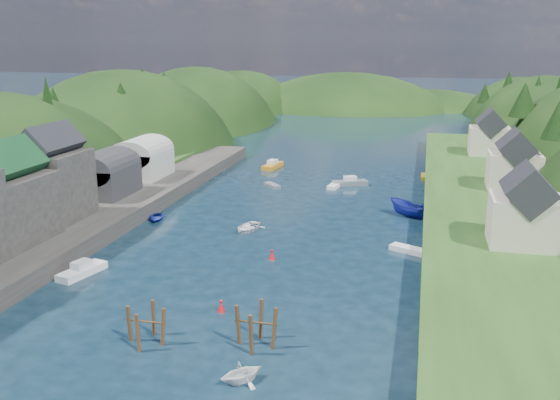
% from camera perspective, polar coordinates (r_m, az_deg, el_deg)
% --- Properties ---
extents(ground, '(600.00, 600.00, 0.00)m').
position_cam_1_polar(ground, '(97.01, 2.96, 0.89)').
color(ground, black).
rests_on(ground, ground).
extents(hillside_left, '(44.00, 245.56, 52.00)m').
position_cam_1_polar(hillside_left, '(136.47, -14.04, 1.01)').
color(hillside_left, black).
rests_on(hillside_left, ground).
extents(far_hills, '(103.00, 68.00, 44.00)m').
position_cam_1_polar(far_hills, '(219.95, 9.06, 5.55)').
color(far_hills, black).
rests_on(far_hills, ground).
extents(hill_trees, '(89.90, 145.94, 12.39)m').
position_cam_1_polar(hill_trees, '(108.75, 4.61, 8.31)').
color(hill_trees, black).
rests_on(hill_trees, ground).
extents(quay_left, '(12.00, 110.00, 2.00)m').
position_cam_1_polar(quay_left, '(77.90, -18.89, -2.56)').
color(quay_left, '#2D2B28').
rests_on(quay_left, ground).
extents(terrace_left_grass, '(12.00, 110.00, 2.50)m').
position_cam_1_polar(terrace_left_grass, '(81.70, -23.08, -1.99)').
color(terrace_left_grass, '#234719').
rests_on(terrace_left_grass, ground).
extents(boat_sheds, '(7.00, 21.00, 7.50)m').
position_cam_1_polar(boat_sheds, '(93.88, -14.08, 3.30)').
color(boat_sheds, '#2D2D30').
rests_on(boat_sheds, quay_left).
extents(terrace_right, '(16.00, 120.00, 2.40)m').
position_cam_1_polar(terrace_right, '(86.00, 18.35, -0.80)').
color(terrace_right, '#234719').
rests_on(terrace_right, ground).
extents(right_bank_cottages, '(9.00, 59.24, 8.41)m').
position_cam_1_polar(right_bank_cottages, '(93.41, 20.00, 3.16)').
color(right_bank_cottages, beige).
rests_on(right_bank_cottages, terrace_right).
extents(piling_cluster_near, '(3.32, 3.09, 3.58)m').
position_cam_1_polar(piling_cluster_near, '(50.11, -12.14, -11.39)').
color(piling_cluster_near, '#382314').
rests_on(piling_cluster_near, ground).
extents(piling_cluster_far, '(3.38, 3.14, 3.87)m').
position_cam_1_polar(piling_cluster_far, '(48.52, -2.21, -11.76)').
color(piling_cluster_far, '#382314').
rests_on(piling_cluster_far, ground).
extents(channel_buoy_near, '(0.70, 0.70, 1.10)m').
position_cam_1_polar(channel_buoy_near, '(54.73, -5.40, -9.67)').
color(channel_buoy_near, '#B70E14').
rests_on(channel_buoy_near, ground).
extents(channel_buoy_far, '(0.70, 0.70, 1.10)m').
position_cam_1_polar(channel_buoy_far, '(66.76, -0.73, -5.05)').
color(channel_buoy_far, '#B70E14').
rests_on(channel_buoy_far, ground).
extents(moored_boats, '(37.41, 81.14, 2.32)m').
position_cam_1_polar(moored_boats, '(74.75, -1.13, -2.76)').
color(moored_boats, white).
rests_on(moored_boats, ground).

